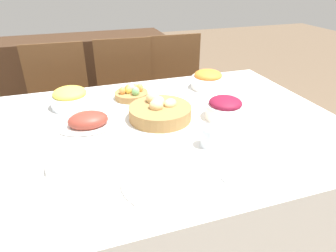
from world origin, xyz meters
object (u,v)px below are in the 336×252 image
at_px(ham_platter, 88,121).
at_px(dinner_plate, 163,182).
at_px(chair_far_right, 179,94).
at_px(sideboard, 80,84).
at_px(drinking_cup, 210,137).
at_px(fork, 114,193).
at_px(chair_far_center, 128,101).
at_px(spoon, 216,171).
at_px(chair_far_left, 61,109).
at_px(knife, 208,173).
at_px(beet_salad_bowl, 225,108).
at_px(pineapple_bowl, 70,98).
at_px(carrot_bowl, 208,80).
at_px(egg_basket, 132,93).
at_px(bread_basket, 160,111).
at_px(butter_dish, 65,164).

height_order(ham_platter, dinner_plate, ham_platter).
relative_size(chair_far_right, sideboard, 0.60).
height_order(sideboard, drinking_cup, sideboard).
relative_size(fork, drinking_cup, 2.22).
distance_m(chair_far_center, spoon, 1.35).
height_order(chair_far_left, drinking_cup, chair_far_left).
relative_size(ham_platter, knife, 1.47).
relative_size(knife, spoon, 1.00).
height_order(beet_salad_bowl, pineapple_bowl, same).
bearing_deg(drinking_cup, knife, -116.26).
bearing_deg(carrot_bowl, egg_basket, -178.24).
relative_size(bread_basket, fork, 1.57).
bearing_deg(beet_salad_bowl, chair_far_center, 106.25).
bearing_deg(drinking_cup, chair_far_center, 95.07).
distance_m(dinner_plate, spoon, 0.19).
bearing_deg(pineapple_bowl, drinking_cup, -48.38).
relative_size(chair_far_left, ham_platter, 3.49).
distance_m(sideboard, knife, 2.09).
distance_m(chair_far_center, chair_far_left, 0.48).
height_order(fork, spoon, same).
distance_m(chair_far_left, drinking_cup, 1.34).
xyz_separation_m(bread_basket, drinking_cup, (0.11, -0.30, 0.00)).
height_order(bread_basket, dinner_plate, bread_basket).
bearing_deg(dinner_plate, chair_far_center, 83.99).
distance_m(carrot_bowl, butter_dish, 0.99).
distance_m(chair_far_center, beet_salad_bowl, 1.05).
distance_m(chair_far_left, knife, 1.44).
xyz_separation_m(beet_salad_bowl, butter_dish, (-0.72, -0.18, -0.03)).
relative_size(chair_far_right, pineapple_bowl, 4.87).
height_order(pineapple_bowl, butter_dish, pineapple_bowl).
height_order(chair_far_left, knife, chair_far_left).
bearing_deg(beet_salad_bowl, knife, -124.78).
relative_size(chair_far_center, sideboard, 0.60).
height_order(fork, knife, same).
relative_size(bread_basket, knife, 1.57).
distance_m(bread_basket, carrot_bowl, 0.48).
bearing_deg(chair_far_right, bread_basket, -113.84).
distance_m(ham_platter, dinner_plate, 0.52).
height_order(chair_far_center, spoon, chair_far_center).
bearing_deg(bread_basket, beet_salad_bowl, -17.26).
distance_m(bread_basket, dinner_plate, 0.48).
height_order(chair_far_left, egg_basket, chair_far_left).
bearing_deg(knife, spoon, 3.13).
relative_size(dinner_plate, spoon, 1.49).
distance_m(chair_far_left, ham_platter, 0.91).
bearing_deg(ham_platter, pineapple_bowl, 104.48).
height_order(chair_far_center, bread_basket, chair_far_center).
xyz_separation_m(sideboard, pineapple_bowl, (-0.09, -1.31, 0.39)).
xyz_separation_m(bread_basket, ham_platter, (-0.32, 0.02, -0.01)).
bearing_deg(spoon, butter_dish, 155.76).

